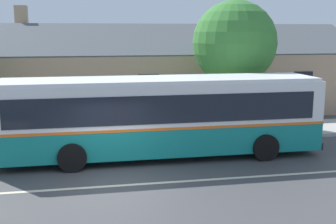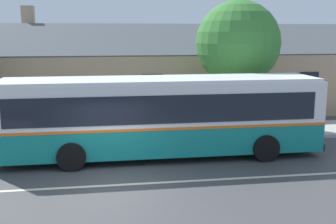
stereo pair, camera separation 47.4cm
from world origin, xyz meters
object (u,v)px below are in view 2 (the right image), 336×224
(bench_by_building, at_px, (9,132))
(street_tree_primary, at_px, (238,43))
(bench_down_street, at_px, (100,130))
(transit_bus, at_px, (162,115))
(bus_stop_sign, at_px, (315,101))

(bench_by_building, xyz_separation_m, street_tree_primary, (10.34, 1.31, 3.62))
(bench_by_building, xyz_separation_m, bench_down_street, (3.82, -0.14, 0.00))
(bench_by_building, bearing_deg, bench_down_street, -2.07)
(transit_bus, relative_size, bench_down_street, 6.46)
(street_tree_primary, relative_size, bus_stop_sign, 2.59)
(bench_down_street, xyz_separation_m, bus_stop_sign, (9.67, -0.29, 1.06))
(bus_stop_sign, bearing_deg, street_tree_primary, 151.10)
(transit_bus, bearing_deg, bench_down_street, 134.53)
(transit_bus, height_order, bench_by_building, transit_bus)
(bench_by_building, relative_size, street_tree_primary, 0.30)
(street_tree_primary, bearing_deg, bus_stop_sign, -28.90)
(transit_bus, bearing_deg, bench_by_building, 157.76)
(bench_down_street, height_order, street_tree_primary, street_tree_primary)
(transit_bus, relative_size, bench_by_building, 6.47)
(transit_bus, distance_m, bench_by_building, 6.73)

